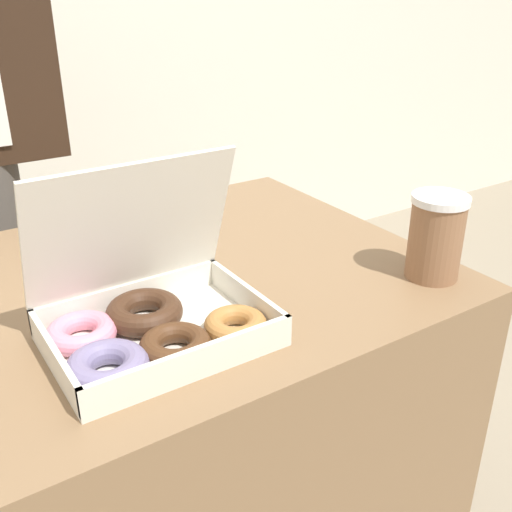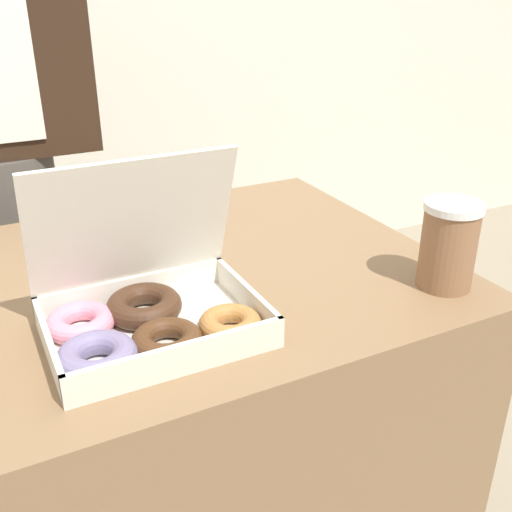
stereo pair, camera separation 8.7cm
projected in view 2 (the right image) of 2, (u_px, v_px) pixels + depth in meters
table at (156, 450)px, 1.16m from camera, size 1.04×0.72×0.75m
donut_box at (143, 313)px, 0.83m from camera, size 0.30×0.23×0.25m
coffee_cup at (449, 245)px, 0.95m from camera, size 0.09×0.09×0.14m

